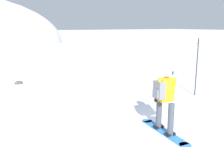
{
  "coord_description": "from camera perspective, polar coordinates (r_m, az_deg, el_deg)",
  "views": [
    {
      "loc": [
        -4.48,
        -3.82,
        2.68
      ],
      "look_at": [
        -0.16,
        3.34,
        1.0
      ],
      "focal_mm": 37.97,
      "sensor_mm": 36.0,
      "label": 1
    }
  ],
  "objects": [
    {
      "name": "snowboarder_main",
      "position": [
        6.07,
        12.52,
        -5.81
      ],
      "size": [
        0.65,
        1.83,
        1.71
      ],
      "color": "blue",
      "rests_on": "ground"
    },
    {
      "name": "piste_marker_near",
      "position": [
        9.68,
        19.78,
        2.41
      ],
      "size": [
        0.2,
        0.2,
        2.28
      ],
      "color": "black",
      "rests_on": "ground"
    },
    {
      "name": "rock_dark",
      "position": [
        12.04,
        -21.51,
        -2.31
      ],
      "size": [
        0.39,
        0.33,
        0.27
      ],
      "color": "#4C4742",
      "rests_on": "ground"
    },
    {
      "name": "ground_plane",
      "position": [
        6.47,
        17.27,
        -13.66
      ],
      "size": [
        300.0,
        300.0,
        0.0
      ],
      "primitive_type": "plane",
      "color": "white"
    }
  ]
}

